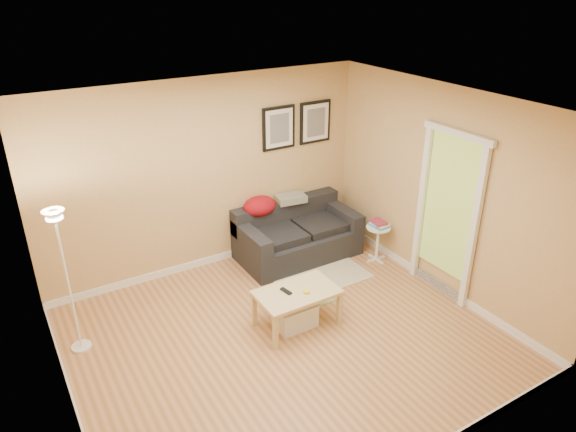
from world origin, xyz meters
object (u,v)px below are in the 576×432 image
object	(u,v)px
book_stack	(379,224)
floor_lamp	(69,287)
coffee_table	(297,308)
side_table	(377,244)
storage_bin	(295,315)
sofa	(298,232)

from	to	relation	value
book_stack	floor_lamp	bearing A→B (deg)	161.61
coffee_table	side_table	xyz separation A→B (m)	(1.77, 0.70, 0.03)
storage_bin	side_table	size ratio (longest dim) A/B	0.91
coffee_table	side_table	bearing A→B (deg)	7.02
storage_bin	book_stack	world-z (taller)	book_stack
side_table	coffee_table	bearing A→B (deg)	-158.60
sofa	coffee_table	bearing A→B (deg)	-122.60
coffee_table	book_stack	world-z (taller)	book_stack
coffee_table	book_stack	bearing A→B (deg)	7.30
book_stack	side_table	bearing A→B (deg)	-152.26
side_table	floor_lamp	distance (m)	4.06
coffee_table	side_table	distance (m)	1.91
side_table	book_stack	size ratio (longest dim) A/B	2.04
storage_bin	side_table	bearing A→B (deg)	21.02
coffee_table	storage_bin	distance (m)	0.09
coffee_table	floor_lamp	world-z (taller)	floor_lamp
storage_bin	floor_lamp	bearing A→B (deg)	158.52
book_stack	sofa	bearing A→B (deg)	127.60
book_stack	storage_bin	bearing A→B (deg)	-174.78
storage_bin	book_stack	size ratio (longest dim) A/B	1.85
book_stack	floor_lamp	xyz separation A→B (m)	(-4.04, 0.16, 0.22)
storage_bin	floor_lamp	distance (m)	2.47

